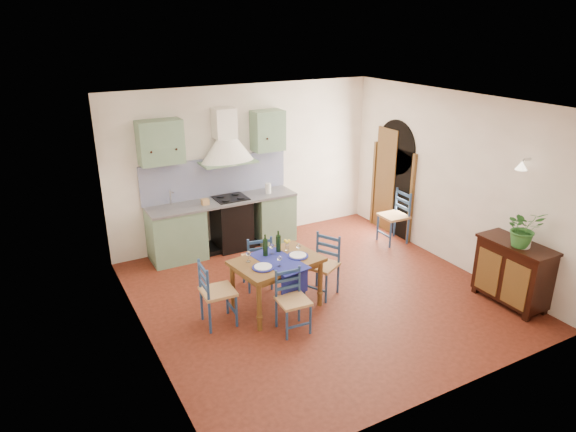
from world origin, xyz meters
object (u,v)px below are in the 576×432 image
object	(u,v)px
dining_table	(277,265)
sideboard	(513,271)
chair_near	(292,300)
potted_plant	(524,228)

from	to	relation	value
dining_table	sideboard	world-z (taller)	dining_table
chair_near	potted_plant	bearing A→B (deg)	-18.23
dining_table	potted_plant	world-z (taller)	potted_plant
chair_near	sideboard	distance (m)	3.18
sideboard	potted_plant	bearing A→B (deg)	-119.05
sideboard	potted_plant	xyz separation A→B (m)	(-0.05, -0.09, 0.69)
sideboard	potted_plant	distance (m)	0.70
dining_table	sideboard	xyz separation A→B (m)	(2.97, -1.48, -0.15)
dining_table	chair_near	bearing A→B (deg)	-98.11
potted_plant	sideboard	bearing A→B (deg)	60.95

